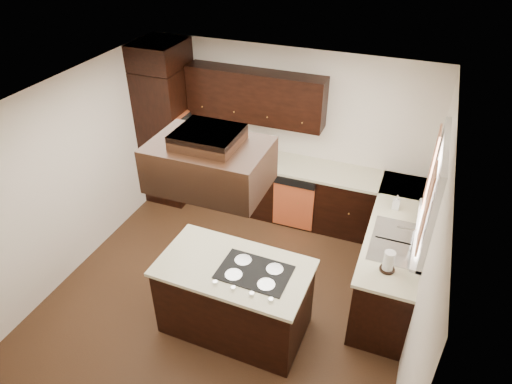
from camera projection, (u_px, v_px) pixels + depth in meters
floor at (231, 291)px, 5.76m from camera, size 4.20×4.20×0.02m
ceiling at (224, 104)px, 4.36m from camera, size 4.20×4.20×0.02m
wall_back at (287, 132)px, 6.70m from camera, size 4.20×0.02×2.50m
wall_front at (113, 364)px, 3.43m from camera, size 4.20×0.02×2.50m
wall_left at (74, 175)px, 5.70m from camera, size 0.02×4.20×2.50m
wall_right at (426, 257)px, 4.43m from camera, size 0.02×4.20×2.50m
oven_column at (169, 136)px, 7.03m from camera, size 0.65×0.75×2.12m
wall_oven_face at (188, 136)px, 6.89m from camera, size 0.05×0.62×0.78m
base_cabinets_back at (281, 189)px, 6.90m from camera, size 2.93×0.60×0.88m
base_cabinets_right at (392, 254)px, 5.67m from camera, size 0.60×2.40×0.88m
countertop_back at (281, 163)px, 6.63m from camera, size 2.93×0.63×0.04m
countertop_right at (397, 225)px, 5.42m from camera, size 0.63×2.40×0.04m
upper_cabinets at (255, 96)px, 6.38m from camera, size 2.00×0.34×0.72m
dishwasher_front at (293, 206)px, 6.60m from camera, size 0.60×0.05×0.72m
window_frame at (434, 192)px, 4.64m from camera, size 0.06×1.32×1.12m
window_pane at (437, 193)px, 4.64m from camera, size 0.00×1.20×1.00m
curtain_left at (426, 210)px, 4.31m from camera, size 0.02×0.34×0.90m
curtain_right at (432, 168)px, 4.96m from camera, size 0.02×0.34×0.90m
sink_rim at (395, 241)px, 5.13m from camera, size 0.52×0.84×0.01m
island at (235, 298)px, 5.06m from camera, size 1.59×0.90×0.88m
island_top at (234, 268)px, 4.80m from camera, size 1.64×0.95×0.04m
cooktop at (254, 272)px, 4.71m from camera, size 0.75×0.51×0.01m
range_hood at (210, 165)px, 4.10m from camera, size 1.05×0.72×0.42m
hood_duct at (208, 137)px, 3.95m from camera, size 0.55×0.50×0.13m
blender_base at (218, 149)px, 6.84m from camera, size 0.15×0.15×0.10m
blender_pitcher at (217, 139)px, 6.74m from camera, size 0.13×0.13×0.26m
spice_rack at (252, 148)px, 6.62m from camera, size 0.42×0.24×0.34m
mixing_bowl at (211, 149)px, 6.88m from camera, size 0.31×0.31×0.06m
soap_bottle at (396, 202)px, 5.61m from camera, size 0.09×0.09×0.19m
paper_towel at (389, 261)px, 4.68m from camera, size 0.14×0.14×0.24m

